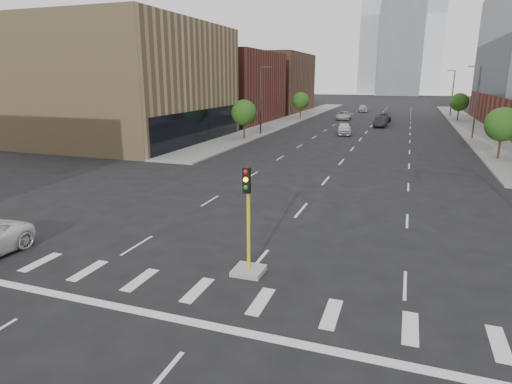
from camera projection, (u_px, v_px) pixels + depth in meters
The scene contains 21 objects.
sidewalk_left_far at pixel (294, 119), 81.33m from camera, with size 5.00×92.00×0.15m, color gray.
sidewalk_right_far at pixel (467, 124), 71.68m from camera, with size 5.00×92.00×0.15m, color gray.
building_left_mid at pixel (127, 83), 52.59m from camera, with size 20.00×24.00×14.00m, color tan.
building_left_far_a at pixel (216, 87), 76.52m from camera, with size 20.00×22.00×12.00m, color brown.
building_left_far_b at pixel (262, 83), 100.07m from camera, with size 20.00×24.00×13.00m, color brown.
tower_left at pixel (387, 18), 202.98m from camera, with size 22.00×22.00×70.00m, color #B2B7BC.
tower_right at pixel (426, 16), 232.33m from camera, with size 20.00×20.00×80.00m, color #B2B7BC.
tower_mid at pixel (402, 43), 185.57m from camera, with size 18.00×18.00×44.00m, color slate.
median_traffic_signal at pixel (248, 251), 17.04m from camera, with size 1.20×1.20×4.40m.
streetlight_right_a at pixel (476, 99), 53.61m from camera, with size 1.60×0.22×9.07m.
streetlight_right_b at pixel (452, 91), 85.48m from camera, with size 1.60×0.22×9.07m.
streetlight_left at pixel (261, 98), 57.68m from camera, with size 1.60×0.22×9.07m.
tree_left_near at pixel (244, 113), 53.73m from camera, with size 3.20×3.20×4.85m.
tree_left_far at pixel (301, 101), 81.05m from camera, with size 3.20×3.20×4.85m.
tree_right_near at pixel (503, 124), 40.18m from camera, with size 3.20×3.20×4.85m.
tree_right_far at pixel (460, 102), 76.61m from camera, with size 3.20×3.20×4.85m.
car_near_left at pixel (344, 129), 59.08m from camera, with size 1.94×4.81×1.64m, color silver.
car_mid_right at pixel (381, 122), 68.08m from camera, with size 1.74×5.00×1.65m, color black.
car_far_left at pixel (344, 116), 79.90m from camera, with size 2.50×5.43×1.51m, color #B2B2B2.
car_deep_right at pixel (384, 118), 74.96m from camera, with size 2.15×5.29×1.54m, color black.
car_distant at pixel (363, 108), 97.81m from camera, with size 1.96×4.87×1.66m, color #B0B0B4.
Camera 1 is at (5.57, -5.88, 7.66)m, focal length 30.00 mm.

